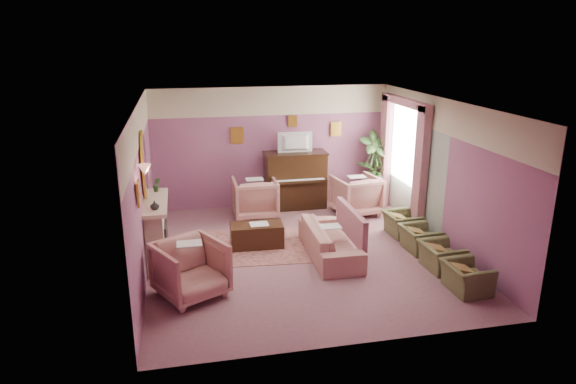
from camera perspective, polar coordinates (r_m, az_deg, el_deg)
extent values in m
cube|color=#8A5B63|center=(9.65, 1.40, -6.87)|extent=(5.50, 6.00, 0.01)
cube|color=silver|center=(8.89, 1.54, 9.85)|extent=(5.50, 6.00, 0.01)
cube|color=#774B76|center=(12.03, -1.85, 4.99)|extent=(5.50, 0.02, 2.80)
cube|color=#774B76|center=(6.46, 7.67, -6.03)|extent=(5.50, 0.02, 2.80)
cube|color=#774B76|center=(8.97, -15.89, 0.10)|extent=(0.02, 6.00, 2.80)
cube|color=#774B76|center=(10.15, 16.75, 1.98)|extent=(0.02, 6.00, 2.80)
cube|color=beige|center=(11.84, -1.90, 10.07)|extent=(5.50, 0.01, 0.65)
cube|color=#93A18F|center=(11.34, 13.47, 2.09)|extent=(0.01, 3.00, 2.15)
cube|color=beige|center=(9.42, -14.43, -4.44)|extent=(0.30, 1.40, 1.10)
cube|color=black|center=(9.47, -13.76, -5.25)|extent=(0.18, 0.72, 0.68)
cube|color=#FF4D24|center=(9.53, -13.44, -6.24)|extent=(0.06, 0.54, 0.10)
cube|color=beige|center=(9.23, -14.51, -1.14)|extent=(0.40, 1.55, 0.07)
cube|color=beige|center=(9.62, -13.00, -7.36)|extent=(0.55, 1.50, 0.02)
ellipsoid|color=gold|center=(9.05, -15.71, 2.90)|extent=(0.04, 0.72, 1.20)
ellipsoid|color=white|center=(9.05, -15.55, 2.91)|extent=(0.01, 0.60, 1.06)
cone|color=#E68A70|center=(7.99, -15.64, 2.39)|extent=(0.20, 0.20, 0.16)
cube|color=black|center=(12.00, 0.80, 1.28)|extent=(1.40, 0.60, 1.30)
cube|color=black|center=(11.65, 1.18, 1.15)|extent=(1.30, 0.12, 0.06)
cube|color=white|center=(11.64, 1.18, 1.34)|extent=(1.20, 0.08, 0.02)
cube|color=black|center=(11.84, 0.81, 4.35)|extent=(1.45, 0.65, 0.04)
imported|color=black|center=(11.73, 0.87, 5.68)|extent=(0.80, 0.12, 0.48)
cube|color=gold|center=(11.81, -5.68, 6.27)|extent=(0.30, 0.03, 0.38)
cube|color=gold|center=(12.28, 5.35, 6.98)|extent=(0.26, 0.03, 0.34)
cube|color=gold|center=(11.97, 0.53, 7.86)|extent=(0.22, 0.03, 0.26)
cube|color=gold|center=(7.73, -16.29, -0.16)|extent=(0.03, 0.28, 0.36)
cube|color=beige|center=(11.41, 13.00, 5.43)|extent=(0.03, 1.40, 1.80)
cube|color=#9C5C67|center=(10.66, 14.50, 2.30)|extent=(0.16, 0.34, 2.60)
cube|color=#9C5C67|center=(12.28, 10.76, 4.47)|extent=(0.16, 0.34, 2.60)
cube|color=#9C5C67|center=(11.24, 12.91, 9.72)|extent=(0.16, 2.20, 0.16)
imported|color=#325526|center=(9.71, -14.41, 0.82)|extent=(0.16, 0.16, 0.28)
imported|color=beige|center=(8.72, -14.60, -1.45)|extent=(0.16, 0.16, 0.16)
cube|color=#9A5A55|center=(10.00, -2.75, -5.97)|extent=(2.64, 2.01, 0.01)
cube|color=#311B0E|center=(9.91, -3.50, -4.84)|extent=(1.02, 0.54, 0.45)
cube|color=white|center=(9.83, -3.23, -3.57)|extent=(0.35, 0.28, 0.01)
imported|color=tan|center=(9.48, 4.69, -4.76)|extent=(0.66, 1.99, 0.80)
cube|color=#9C5C67|center=(9.52, 7.03, -3.45)|extent=(0.10, 1.51, 0.55)
imported|color=tan|center=(11.41, -3.71, -0.42)|extent=(0.95, 0.95, 0.99)
imported|color=tan|center=(11.69, 7.57, -0.11)|extent=(0.95, 0.95, 0.99)
imported|color=tan|center=(8.14, -10.77, -8.15)|extent=(0.95, 0.95, 0.99)
imported|color=brown|center=(8.68, 19.22, -8.49)|extent=(0.51, 0.73, 0.63)
imported|color=brown|center=(9.32, 16.66, -6.44)|extent=(0.51, 0.73, 0.63)
imported|color=brown|center=(9.99, 14.46, -4.65)|extent=(0.51, 0.73, 0.63)
imported|color=brown|center=(10.67, 12.54, -3.08)|extent=(0.51, 0.73, 0.63)
cylinder|color=silver|center=(12.49, 9.43, 0.25)|extent=(0.52, 0.52, 0.70)
imported|color=#325526|center=(12.35, 9.55, 2.56)|extent=(0.30, 0.30, 0.34)
imported|color=#325526|center=(12.32, 10.23, 2.33)|extent=(0.16, 0.16, 0.28)
cylinder|color=brown|center=(12.55, 9.35, -0.54)|extent=(0.34, 0.34, 0.34)
imported|color=#325526|center=(12.31, 9.55, 3.41)|extent=(0.76, 0.76, 1.44)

